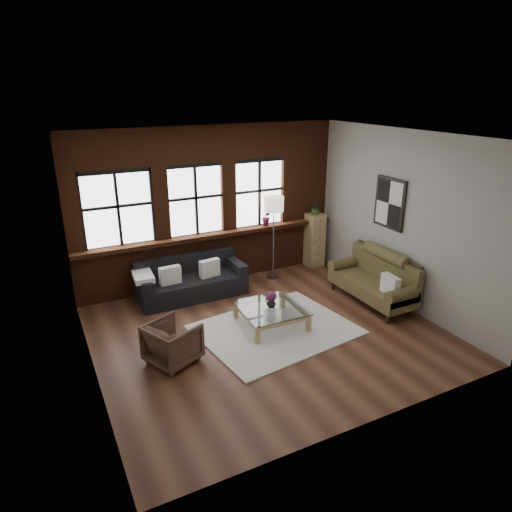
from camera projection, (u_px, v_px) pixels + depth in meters
name	position (u px, v px, depth m)	size (l,w,h in m)	color
floor	(267.00, 332.00, 7.67)	(5.50, 5.50, 0.00)	#4D2A1C
ceiling	(269.00, 137.00, 6.54)	(5.50, 5.50, 0.00)	white
wall_back	(209.00, 206.00, 9.19)	(5.50, 5.50, 0.00)	#A3A098
wall_front	(375.00, 308.00, 5.01)	(5.50, 5.50, 0.00)	#A3A098
wall_left	(82.00, 273.00, 5.94)	(5.00, 5.00, 0.00)	#A3A098
wall_right	(401.00, 220.00, 8.26)	(5.00, 5.00, 0.00)	#A3A098
brick_backwall	(210.00, 207.00, 9.14)	(5.50, 0.12, 3.20)	#532613
sill_ledge	(213.00, 235.00, 9.26)	(5.50, 0.30, 0.08)	#532613
window_left	(118.00, 210.00, 8.34)	(1.38, 0.10, 1.50)	black
window_mid	(196.00, 201.00, 8.97)	(1.38, 0.10, 1.50)	black
window_right	(259.00, 194.00, 9.56)	(1.38, 0.10, 1.50)	black
wall_poster	(390.00, 203.00, 8.41)	(0.05, 0.74, 0.94)	black
shag_rug	(276.00, 329.00, 7.72)	(2.48, 1.95, 0.03)	white
dark_sofa	(191.00, 278.00, 8.85)	(2.07, 0.84, 0.75)	black
pillow_a	(170.00, 275.00, 8.51)	(0.40, 0.14, 0.34)	white
pillow_b	(210.00, 268.00, 8.84)	(0.40, 0.14, 0.34)	white
vintage_settee	(372.00, 278.00, 8.56)	(0.82, 1.85, 0.99)	brown
pillow_settee	(390.00, 285.00, 8.02)	(0.14, 0.38, 0.34)	white
armchair	(173.00, 343.00, 6.75)	(0.68, 0.70, 0.63)	#452F22
coffee_table	(271.00, 316.00, 7.83)	(1.06, 1.06, 0.36)	tan
vase	(271.00, 303.00, 7.74)	(0.16, 0.16, 0.17)	#B2B2B2
flowers	(271.00, 296.00, 7.69)	(0.18, 0.18, 0.18)	#6B2451
drawer_chest	(314.00, 240.00, 10.32)	(0.37, 0.37, 1.21)	tan
potted_plant_top	(316.00, 208.00, 10.06)	(0.27, 0.23, 0.30)	#2D5923
floor_lamp	(273.00, 235.00, 9.46)	(0.40, 0.40, 1.94)	#A5A5A8
sill_plant	(267.00, 217.00, 9.68)	(0.21, 0.17, 0.37)	#6B2451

